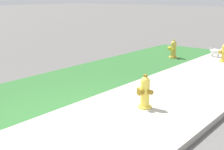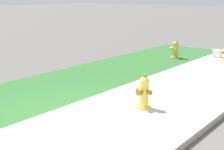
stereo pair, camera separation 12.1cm
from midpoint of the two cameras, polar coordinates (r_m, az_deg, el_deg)
ground_plane at (r=5.40m, az=-1.83°, el=-9.93°), size 120.00×120.00×0.00m
sidewalk_pavement at (r=5.40m, az=-1.83°, el=-9.88°), size 18.00×2.58×0.01m
grass_verge at (r=7.26m, az=-17.35°, el=-4.09°), size 18.00×2.58×0.01m
fire_hydrant_far_end at (r=6.28m, az=6.40°, el=-3.20°), size 0.34×0.37×0.70m
fire_hydrant_by_grass_verge at (r=11.52m, az=11.81°, el=4.59°), size 0.39×0.36×0.68m
small_white_dog at (r=12.07m, az=19.25°, el=4.03°), size 0.19×0.52×0.38m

